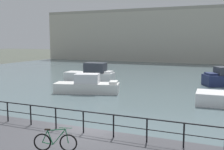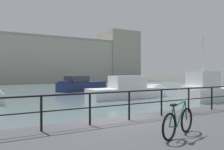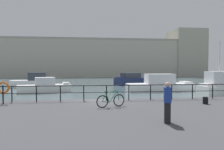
{
  "view_description": "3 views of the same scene",
  "coord_description": "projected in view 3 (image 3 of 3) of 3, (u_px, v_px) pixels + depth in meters",
  "views": [
    {
      "loc": [
        6.4,
        -11.72,
        5.34
      ],
      "look_at": [
        -0.77,
        5.06,
        2.98
      ],
      "focal_mm": 43.63,
      "sensor_mm": 36.0,
      "label": 1
    },
    {
      "loc": [
        -4.16,
        -7.33,
        2.67
      ],
      "look_at": [
        1.47,
        2.76,
        2.55
      ],
      "focal_mm": 34.6,
      "sensor_mm": 36.0,
      "label": 2
    },
    {
      "loc": [
        -0.98,
        -14.78,
        3.23
      ],
      "look_at": [
        1.13,
        3.89,
        2.54
      ],
      "focal_mm": 32.94,
      "sensor_mm": 36.0,
      "label": 3
    }
  ],
  "objects": [
    {
      "name": "moored_green_narrowboat",
      "position": [
        34.0,
        82.0,
        33.0
      ],
      "size": [
        6.51,
        2.64,
        2.43
      ],
      "rotation": [
        0.0,
        0.0,
        0.08
      ],
      "color": "white",
      "rests_on": "water_basin"
    },
    {
      "name": "mooring_bollard",
      "position": [
        205.0,
        100.0,
        12.85
      ],
      "size": [
        0.32,
        0.32,
        0.44
      ],
      "primitive_type": "cylinder",
      "color": "black",
      "rests_on": "quay_promenade"
    },
    {
      "name": "quay_promenade",
      "position": [
        113.0,
        135.0,
        8.44
      ],
      "size": [
        56.0,
        13.0,
        0.94
      ],
      "primitive_type": "cube",
      "color": "#47474C",
      "rests_on": "ground_plane"
    },
    {
      "name": "standing_person",
      "position": [
        167.0,
        102.0,
        8.45
      ],
      "size": [
        0.39,
        0.5,
        1.69
      ],
      "rotation": [
        0.0,
        0.0,
        6.0
      ],
      "color": "black",
      "rests_on": "quay_promenade"
    },
    {
      "name": "water_basin",
      "position": [
        93.0,
        82.0,
        44.9
      ],
      "size": [
        80.0,
        60.0,
        0.01
      ],
      "primitive_type": "cube",
      "color": "slate",
      "rests_on": "ground_plane"
    },
    {
      "name": "moored_blue_motorboat",
      "position": [
        223.0,
        87.0,
        22.66
      ],
      "size": [
        5.49,
        3.04,
        6.1
      ],
      "rotation": [
        0.0,
        0.0,
        3.1
      ],
      "color": "white",
      "rests_on": "water_basin"
    },
    {
      "name": "moored_white_yacht",
      "position": [
        160.0,
        85.0,
        27.77
      ],
      "size": [
        9.02,
        2.95,
        2.35
      ],
      "rotation": [
        0.0,
        0.0,
        0.04
      ],
      "color": "white",
      "rests_on": "water_basin"
    },
    {
      "name": "moored_harbor_tender",
      "position": [
        135.0,
        80.0,
        38.89
      ],
      "size": [
        8.83,
        5.95,
        2.21
      ],
      "rotation": [
        0.0,
        0.0,
        3.6
      ],
      "color": "navy",
      "rests_on": "water_basin"
    },
    {
      "name": "quay_railing",
      "position": [
        129.0,
        90.0,
        14.3
      ],
      "size": [
        21.88,
        0.07,
        1.08
      ],
      "color": "black",
      "rests_on": "quay_promenade"
    },
    {
      "name": "moored_small_launch",
      "position": [
        45.0,
        87.0,
        26.37
      ],
      "size": [
        6.78,
        3.75,
        1.95
      ],
      "rotation": [
        0.0,
        0.0,
        0.29
      ],
      "color": "white",
      "rests_on": "water_basin"
    },
    {
      "name": "life_ring_stand",
      "position": [
        3.0,
        88.0,
        12.89
      ],
      "size": [
        0.75,
        0.16,
        1.4
      ],
      "color": "black",
      "rests_on": "quay_promenade"
    },
    {
      "name": "ground_plane",
      "position": [
        103.0,
        112.0,
        14.91
      ],
      "size": [
        240.0,
        240.0,
        0.0
      ],
      "primitive_type": "plane",
      "color": "#4C5147"
    },
    {
      "name": "harbor_building",
      "position": [
        108.0,
        58.0,
        71.88
      ],
      "size": [
        79.14,
        11.59,
        16.6
      ],
      "color": "#B2AD9E",
      "rests_on": "ground_plane"
    },
    {
      "name": "parked_bicycle",
      "position": [
        111.0,
        100.0,
        11.81
      ],
      "size": [
        1.7,
        0.62,
        0.98
      ],
      "rotation": [
        0.0,
        0.0,
        0.32
      ],
      "color": "black",
      "rests_on": "quay_promenade"
    }
  ]
}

